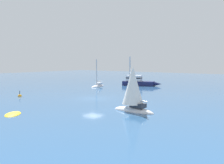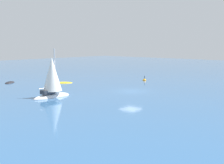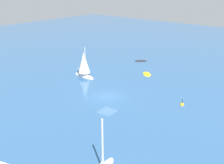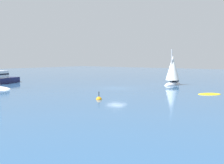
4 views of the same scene
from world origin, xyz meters
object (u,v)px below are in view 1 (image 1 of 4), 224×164
yacht (133,92)px  sailboat (98,86)px  tender (13,114)px  channel_buoy (20,96)px  powerboat (138,82)px

yacht → sailboat: bearing=-39.0°
tender → channel_buoy: bearing=11.6°
yacht → powerboat: (-25.03, -15.08, -1.18)m
sailboat → channel_buoy: bearing=-11.5°
yacht → powerboat: bearing=-56.6°
tender → yacht: bearing=-87.4°
yacht → channel_buoy: yacht is taller
tender → yacht: size_ratio=0.49×
yacht → sailboat: yacht is taller
powerboat → sailboat: (7.04, -5.38, -0.69)m
powerboat → sailboat: sailboat is taller
yacht → channel_buoy: 20.10m
tender → channel_buoy: 13.94m
powerboat → channel_buoy: size_ratio=7.29×
tender → channel_buoy: channel_buoy is taller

